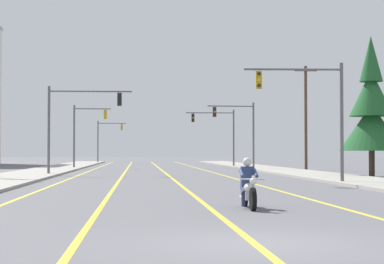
# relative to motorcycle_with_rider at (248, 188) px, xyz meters

# --- Properties ---
(ground_plane) EXTENTS (400.00, 400.00, 0.00)m
(ground_plane) POSITION_rel_motorcycle_with_rider_xyz_m (-0.99, -7.14, -0.59)
(ground_plane) COLOR #5B5B60
(lane_stripe_center) EXTENTS (0.16, 100.00, 0.01)m
(lane_stripe_center) POSITION_rel_motorcycle_with_rider_xyz_m (-1.10, 37.86, -0.58)
(lane_stripe_center) COLOR yellow
(lane_stripe_center) RESTS_ON ground
(lane_stripe_left) EXTENTS (0.16, 100.00, 0.01)m
(lane_stripe_left) POSITION_rel_motorcycle_with_rider_xyz_m (-4.25, 37.86, -0.58)
(lane_stripe_left) COLOR yellow
(lane_stripe_left) RESTS_ON ground
(lane_stripe_right) EXTENTS (0.16, 100.00, 0.01)m
(lane_stripe_right) POSITION_rel_motorcycle_with_rider_xyz_m (2.70, 37.86, -0.58)
(lane_stripe_right) COLOR yellow
(lane_stripe_right) RESTS_ON ground
(lane_stripe_far_left) EXTENTS (0.16, 100.00, 0.01)m
(lane_stripe_far_left) POSITION_rel_motorcycle_with_rider_xyz_m (-7.30, 37.86, -0.58)
(lane_stripe_far_left) COLOR yellow
(lane_stripe_far_left) RESTS_ON ground
(sidewalk_kerb_right) EXTENTS (4.40, 110.00, 0.14)m
(sidewalk_kerb_right) POSITION_rel_motorcycle_with_rider_xyz_m (8.80, 32.86, -0.52)
(sidewalk_kerb_right) COLOR #9E998E
(sidewalk_kerb_right) RESTS_ON ground
(sidewalk_kerb_left) EXTENTS (4.40, 110.00, 0.14)m
(sidewalk_kerb_left) POSITION_rel_motorcycle_with_rider_xyz_m (-10.78, 32.86, -0.52)
(sidewalk_kerb_left) COLOR #9E998E
(sidewalk_kerb_left) RESTS_ON ground
(motorcycle_with_rider) EXTENTS (0.70, 2.19, 1.46)m
(motorcycle_with_rider) POSITION_rel_motorcycle_with_rider_xyz_m (0.00, 0.00, 0.00)
(motorcycle_with_rider) COLOR black
(motorcycle_with_rider) RESTS_ON ground
(traffic_signal_near_right) EXTENTS (5.11, 0.43, 6.20)m
(traffic_signal_near_right) POSITION_rel_motorcycle_with_rider_xyz_m (5.76, 14.17, 3.53)
(traffic_signal_near_right) COLOR #56565B
(traffic_signal_near_right) RESTS_ON ground
(traffic_signal_near_left) EXTENTS (5.83, 0.37, 6.20)m
(traffic_signal_near_left) POSITION_rel_motorcycle_with_rider_xyz_m (-7.66, 27.37, 3.57)
(traffic_signal_near_left) COLOR #56565B
(traffic_signal_near_left) RESTS_ON ground
(traffic_signal_mid_right) EXTENTS (4.40, 0.59, 6.20)m
(traffic_signal_mid_right) POSITION_rel_motorcycle_with_rider_xyz_m (6.22, 41.21, 3.48)
(traffic_signal_mid_right) COLOR #56565B
(traffic_signal_mid_right) RESTS_ON ground
(traffic_signal_mid_left) EXTENTS (3.63, 0.46, 6.20)m
(traffic_signal_mid_left) POSITION_rel_motorcycle_with_rider_xyz_m (-8.43, 45.88, 3.43)
(traffic_signal_mid_left) COLOR #56565B
(traffic_signal_mid_left) RESTS_ON ground
(traffic_signal_far_right) EXTENTS (5.30, 0.39, 6.20)m
(traffic_signal_far_right) POSITION_rel_motorcycle_with_rider_xyz_m (5.57, 51.53, 3.54)
(traffic_signal_far_right) COLOR #56565B
(traffic_signal_far_right) RESTS_ON ground
(traffic_signal_far_left) EXTENTS (4.18, 0.40, 6.20)m
(traffic_signal_far_left) POSITION_rel_motorcycle_with_rider_xyz_m (-7.97, 78.42, 3.47)
(traffic_signal_far_left) COLOR #56565B
(traffic_signal_far_left) RESTS_ON ground
(utility_pole_right_far) EXTENTS (2.01, 0.26, 9.29)m
(utility_pole_right_far) POSITION_rel_motorcycle_with_rider_xyz_m (11.69, 38.55, 4.25)
(utility_pole_right_far) COLOR #4C3828
(utility_pole_right_far) RESTS_ON ground
(conifer_tree_right_verge_near) EXTENTS (4.17, 4.17, 9.19)m
(conifer_tree_right_verge_near) POSITION_rel_motorcycle_with_rider_xyz_m (11.90, 22.65, 3.63)
(conifer_tree_right_verge_near) COLOR #423023
(conifer_tree_right_verge_near) RESTS_ON ground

